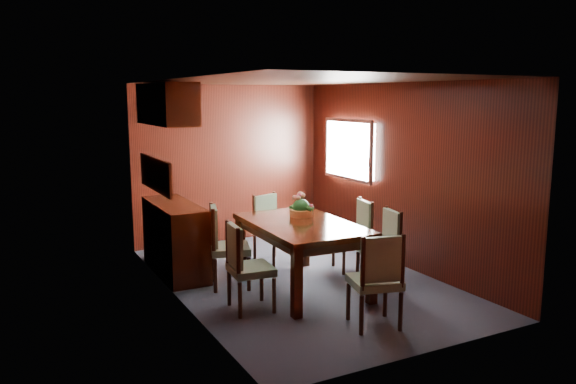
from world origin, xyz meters
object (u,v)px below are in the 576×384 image
chair_left_near (244,262)px  flower_centerpiece (301,205)px  dining_table (301,232)px  chair_right_near (384,243)px  sideboard (175,238)px  chair_head (378,276)px

chair_left_near → flower_centerpiece: 1.27m
dining_table → flower_centerpiece: bearing=63.3°
chair_right_near → dining_table: bearing=82.8°
sideboard → chair_head: (1.21, -2.61, 0.08)m
sideboard → chair_right_near: 2.60m
dining_table → chair_left_near: size_ratio=1.82×
sideboard → chair_left_near: chair_left_near is taller
dining_table → chair_head: bearing=-85.0°
chair_head → dining_table: bearing=108.2°
chair_left_near → chair_right_near: size_ratio=1.03×
sideboard → dining_table: (1.13, -1.26, 0.23)m
sideboard → chair_right_near: size_ratio=1.54×
dining_table → chair_head: chair_head is taller
chair_left_near → chair_right_near: chair_left_near is taller
dining_table → flower_centerpiece: flower_centerpiece is taller
dining_table → chair_head: (0.08, -1.35, -0.15)m
flower_centerpiece → chair_left_near: bearing=-148.4°
flower_centerpiece → chair_head: bearing=-92.8°
sideboard → dining_table: 1.71m
chair_right_near → flower_centerpiece: bearing=63.2°
chair_right_near → flower_centerpiece: size_ratio=3.03×
sideboard → flower_centerpiece: size_ratio=4.66×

